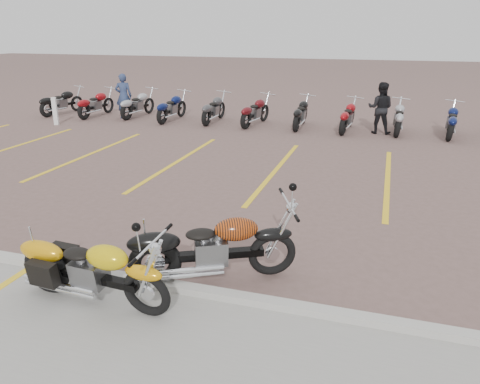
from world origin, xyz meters
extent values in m
plane|color=#6F544F|center=(0.00, 0.00, 0.00)|extent=(100.00, 100.00, 0.00)
cube|color=#ADAAA3|center=(0.00, -2.00, 0.06)|extent=(60.00, 0.18, 0.12)
torus|color=black|center=(-0.03, -2.62, 0.32)|extent=(0.65, 0.16, 0.65)
torus|color=black|center=(-1.57, -2.50, 0.32)|extent=(0.70, 0.22, 0.69)
cube|color=black|center=(-0.80, -2.56, 0.38)|extent=(1.30, 0.22, 0.10)
cube|color=slate|center=(-0.85, -2.56, 0.44)|extent=(0.44, 0.33, 0.34)
ellipsoid|color=#DAB80B|center=(-0.52, -2.58, 0.74)|extent=(0.60, 0.36, 0.30)
ellipsoid|color=black|center=(-0.98, -2.55, 0.70)|extent=(0.41, 0.29, 0.12)
torus|color=black|center=(1.16, -1.19, 0.34)|extent=(0.66, 0.41, 0.68)
torus|color=black|center=(-0.29, -1.93, 0.34)|extent=(0.73, 0.49, 0.73)
cube|color=black|center=(0.43, -1.56, 0.40)|extent=(1.28, 0.73, 0.11)
cube|color=slate|center=(0.39, -1.59, 0.46)|extent=(0.54, 0.48, 0.36)
ellipsoid|color=black|center=(0.70, -1.43, 0.78)|extent=(0.70, 0.58, 0.32)
ellipsoid|color=black|center=(0.27, -1.65, 0.74)|extent=(0.49, 0.43, 0.13)
imported|color=navy|center=(-7.39, 9.27, 0.87)|extent=(0.75, 0.64, 1.74)
imported|color=black|center=(2.31, 9.35, 0.85)|extent=(0.89, 0.72, 1.71)
cube|color=white|center=(-9.12, 7.32, 0.50)|extent=(0.20, 0.20, 1.00)
camera|label=1|loc=(2.53, -7.03, 3.37)|focal=35.00mm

